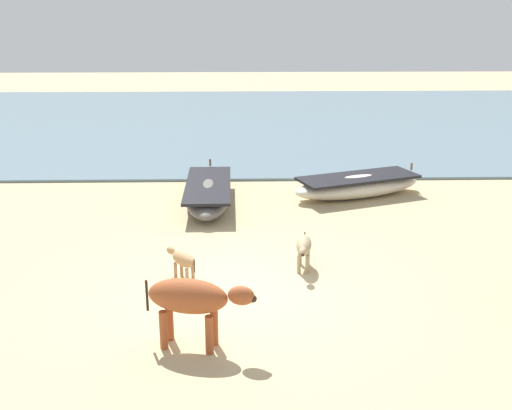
{
  "coord_description": "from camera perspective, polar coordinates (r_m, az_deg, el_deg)",
  "views": [
    {
      "loc": [
        0.17,
        -9.81,
        4.77
      ],
      "look_at": [
        0.51,
        3.19,
        0.6
      ],
      "focal_mm": 42.81,
      "sensor_mm": 36.0,
      "label": 1
    }
  ],
  "objects": [
    {
      "name": "calf_far_tan",
      "position": [
        11.3,
        -6.86,
        -5.09
      ],
      "size": [
        0.68,
        0.75,
        0.56
      ],
      "rotation": [
        0.0,
        0.0,
        2.27
      ],
      "color": "tan",
      "rests_on": "ground"
    },
    {
      "name": "fishing_boat_1",
      "position": [
        16.48,
        9.5,
        1.82
      ],
      "size": [
        3.84,
        2.38,
        0.77
      ],
      "rotation": [
        0.0,
        0.0,
        0.36
      ],
      "color": "beige",
      "rests_on": "ground"
    },
    {
      "name": "fishing_boat_0",
      "position": [
        15.64,
        -4.47,
        1.14
      ],
      "size": [
        1.22,
        3.93,
        0.77
      ],
      "rotation": [
        0.0,
        0.0,
        1.59
      ],
      "color": "#5B5651",
      "rests_on": "ground"
    },
    {
      "name": "ground",
      "position": [
        10.91,
        -2.27,
        -8.17
      ],
      "size": [
        80.0,
        80.0,
        0.0
      ],
      "primitive_type": "plane",
      "color": "tan"
    },
    {
      "name": "sea_water",
      "position": [
        27.56,
        -1.87,
        7.89
      ],
      "size": [
        60.0,
        20.0,
        0.08
      ],
      "primitive_type": "cube",
      "color": "slate",
      "rests_on": "ground"
    },
    {
      "name": "cow_second_adult_rust",
      "position": [
        8.98,
        -6.01,
        -8.73
      ],
      "size": [
        1.64,
        0.74,
        1.08
      ],
      "rotation": [
        0.0,
        0.0,
        6.05
      ],
      "color": "#9E4C28",
      "rests_on": "ground"
    },
    {
      "name": "calf_near_dun",
      "position": [
        11.67,
        4.49,
        -3.9
      ],
      "size": [
        0.39,
        1.01,
        0.65
      ],
      "rotation": [
        0.0,
        0.0,
        4.57
      ],
      "color": "tan",
      "rests_on": "ground"
    }
  ]
}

